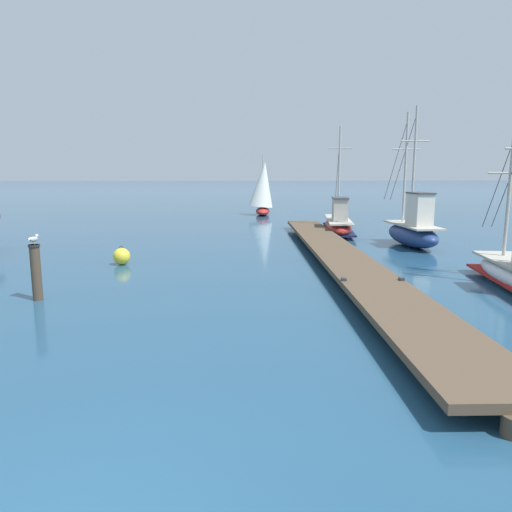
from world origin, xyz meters
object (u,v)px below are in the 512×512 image
object	(u,v)px
fishing_boat_2	(338,223)
mooring_piling	(36,271)
mooring_buoy	(122,256)
fishing_boat_1	(413,229)
perched_seagull	(33,239)
distant_sailboat	(263,188)

from	to	relation	value
fishing_boat_2	mooring_piling	world-z (taller)	fishing_boat_2
fishing_boat_2	mooring_buoy	world-z (taller)	fishing_boat_2
fishing_boat_1	fishing_boat_2	size ratio (longest dim) A/B	0.94
fishing_boat_1	perched_seagull	bearing A→B (deg)	-149.07
mooring_piling	mooring_buoy	bearing A→B (deg)	75.30
fishing_boat_2	perched_seagull	bearing A→B (deg)	-131.00
fishing_boat_2	mooring_piling	xyz separation A→B (m)	(-11.67, -13.42, 0.20)
mooring_buoy	perched_seagull	bearing A→B (deg)	-104.72
perched_seagull	fishing_boat_2	bearing A→B (deg)	49.00
fishing_boat_2	mooring_buoy	distance (m)	13.44
fishing_boat_1	mooring_piling	size ratio (longest dim) A/B	4.21
mooring_piling	distant_sailboat	xyz separation A→B (m)	(8.56, 25.48, 1.34)
fishing_boat_2	distant_sailboat	bearing A→B (deg)	104.47
mooring_piling	mooring_buoy	world-z (taller)	mooring_piling
fishing_boat_1	distant_sailboat	world-z (taller)	fishing_boat_1
mooring_buoy	fishing_boat_1	bearing A→B (deg)	15.16
perched_seagull	mooring_buoy	distance (m)	5.24
mooring_piling	mooring_buoy	size ratio (longest dim) A/B	2.15
fishing_boat_1	mooring_buoy	size ratio (longest dim) A/B	9.05
fishing_boat_1	mooring_buoy	xyz separation A→B (m)	(-12.59, -3.41, -0.48)
perched_seagull	mooring_buoy	world-z (taller)	perched_seagull
fishing_boat_1	fishing_boat_2	xyz separation A→B (m)	(-2.20, 5.11, -0.21)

